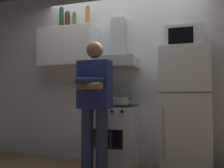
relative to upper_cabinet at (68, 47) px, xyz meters
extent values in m
cube|color=white|center=(0.85, 0.23, -0.40)|extent=(4.80, 0.10, 2.70)
cube|color=white|center=(0.00, 0.01, 0.00)|extent=(0.90, 0.34, 0.60)
cube|color=white|center=(-0.22, -0.17, 0.00)|extent=(0.43, 0.01, 0.58)
cube|color=white|center=(0.22, -0.17, 0.00)|extent=(0.43, 0.01, 0.58)
sphere|color=#B2B2B7|center=(-0.04, -0.18, -0.18)|extent=(0.02, 0.02, 0.02)
sphere|color=#B2B2B7|center=(0.04, -0.18, -0.18)|extent=(0.02, 0.02, 0.02)
cube|color=white|center=(0.80, -0.12, -1.32)|extent=(0.60, 0.60, 0.85)
cube|color=black|center=(0.80, -0.12, -0.89)|extent=(0.59, 0.59, 0.01)
cube|color=black|center=(0.80, -0.43, -1.30)|extent=(0.42, 0.01, 0.24)
cylinder|color=black|center=(0.67, -0.24, -0.88)|extent=(0.16, 0.16, 0.01)
cylinder|color=black|center=(0.93, -0.24, -0.88)|extent=(0.16, 0.16, 0.01)
cylinder|color=black|center=(0.67, 0.00, -0.88)|extent=(0.16, 0.16, 0.01)
cylinder|color=black|center=(0.93, 0.00, -0.88)|extent=(0.16, 0.16, 0.01)
cylinder|color=black|center=(0.60, -0.44, -0.95)|extent=(0.04, 0.02, 0.04)
cylinder|color=black|center=(0.73, -0.44, -0.95)|extent=(0.04, 0.02, 0.04)
cylinder|color=black|center=(0.87, -0.44, -0.95)|extent=(0.04, 0.02, 0.04)
cylinder|color=black|center=(1.00, -0.44, -0.95)|extent=(0.04, 0.02, 0.04)
cube|color=#B7BABF|center=(0.80, -0.04, -0.27)|extent=(0.60, 0.44, 0.15)
cube|color=#B7BABF|center=(0.80, 0.10, 0.10)|extent=(0.20, 0.16, 0.60)
cube|color=white|center=(1.75, -0.12, -0.95)|extent=(0.60, 0.60, 1.60)
cube|color=#4C4C4C|center=(1.75, -0.43, -0.71)|extent=(0.59, 0.01, 0.01)
cylinder|color=silver|center=(1.50, -0.44, -1.19)|extent=(0.02, 0.02, 0.60)
cube|color=silver|center=(1.75, -0.10, -0.01)|extent=(0.48, 0.36, 0.28)
cube|color=black|center=(1.71, -0.29, -0.01)|extent=(0.30, 0.01, 0.20)
cylinder|color=navy|center=(0.66, -0.72, -1.32)|extent=(0.14, 0.14, 0.85)
cylinder|color=navy|center=(0.84, -0.72, -1.32)|extent=(0.14, 0.14, 0.85)
cube|color=navy|center=(0.75, -0.72, -0.62)|extent=(0.38, 0.20, 0.56)
cylinder|color=navy|center=(0.75, -0.86, -0.58)|extent=(0.33, 0.17, 0.08)
cylinder|color=#8C6647|center=(0.75, -0.86, -0.64)|extent=(0.33, 0.17, 0.08)
sphere|color=#8C6647|center=(0.75, -0.72, -0.21)|extent=(0.20, 0.20, 0.20)
cylinder|color=#B7BABF|center=(0.93, -0.24, -0.83)|extent=(0.21, 0.21, 0.10)
cylinder|color=black|center=(0.80, -0.24, -0.79)|extent=(0.05, 0.01, 0.01)
cylinder|color=black|center=(1.06, -0.24, -0.79)|extent=(0.05, 0.01, 0.01)
cylinder|color=#47230F|center=(-0.02, 0.03, 0.43)|extent=(0.08, 0.08, 0.25)
cylinder|color=black|center=(-0.02, 0.03, 0.56)|extent=(0.04, 0.04, 0.02)
cylinder|color=#4C6B19|center=(0.12, 0.00, 0.41)|extent=(0.06, 0.06, 0.22)
cylinder|color=black|center=(0.12, 0.00, 0.53)|extent=(0.03, 0.03, 0.02)
cylinder|color=#19471E|center=(-0.12, 0.02, 0.47)|extent=(0.07, 0.07, 0.34)
cylinder|color=black|center=(-0.12, 0.02, 0.65)|extent=(0.04, 0.04, 0.02)
cylinder|color=#B7721E|center=(0.32, 0.05, 0.45)|extent=(0.07, 0.07, 0.30)
cylinder|color=black|center=(0.32, 0.05, 0.61)|extent=(0.04, 0.04, 0.02)
camera|label=1|loc=(1.85, -3.42, -0.74)|focal=39.85mm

